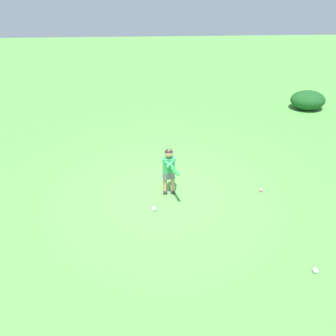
{
  "coord_description": "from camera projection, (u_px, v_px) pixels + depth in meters",
  "views": [
    {
      "loc": [
        -0.25,
        -5.76,
        4.27
      ],
      "look_at": [
        0.11,
        0.44,
        0.45
      ],
      "focal_mm": 34.55,
      "sensor_mm": 36.0,
      "label": 1
    }
  ],
  "objects": [
    {
      "name": "play_ball_near_batter",
      "position": [
        154.0,
        209.0,
        6.68
      ],
      "size": [
        0.09,
        0.09,
        0.09
      ],
      "primitive_type": "sphere",
      "color": "white",
      "rests_on": "ground"
    },
    {
      "name": "shrub_left_background",
      "position": [
        308.0,
        100.0,
        11.45
      ],
      "size": [
        1.21,
        0.99,
        0.65
      ],
      "primitive_type": "ellipsoid",
      "color": "#194C1E",
      "rests_on": "ground"
    },
    {
      "name": "play_ball_center_lawn",
      "position": [
        261.0,
        190.0,
        7.26
      ],
      "size": [
        0.07,
        0.07,
        0.07
      ],
      "primitive_type": "sphere",
      "color": "pink",
      "rests_on": "ground"
    },
    {
      "name": "ground_plane",
      "position": [
        164.0,
        196.0,
        7.14
      ],
      "size": [
        40.0,
        40.0,
        0.0
      ],
      "primitive_type": "plane",
      "color": "#519942"
    },
    {
      "name": "play_ball_far_right",
      "position": [
        315.0,
        270.0,
        5.31
      ],
      "size": [
        0.09,
        0.09,
        0.09
      ],
      "primitive_type": "sphere",
      "color": "white",
      "rests_on": "ground"
    },
    {
      "name": "child_batter",
      "position": [
        169.0,
        168.0,
        6.9
      ],
      "size": [
        0.34,
        0.75,
        1.08
      ],
      "color": "#232328",
      "rests_on": "ground"
    }
  ]
}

